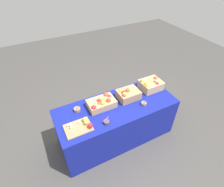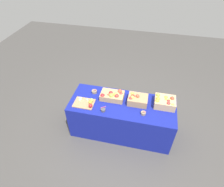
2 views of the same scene
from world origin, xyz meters
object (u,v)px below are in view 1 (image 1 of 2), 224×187
Objects in this scene: cutting_board_front at (81,126)px; sample_bowl_far at (77,109)px; apple_crate_left at (151,84)px; apple_crate_right at (102,103)px; sample_bowl_mid at (107,122)px; apple_crate_middle at (128,94)px; sample_bowl_near at (144,104)px.

sample_bowl_far is (0.06, 0.32, 0.00)m from cutting_board_front.
apple_crate_left is 0.93m from apple_crate_right.
apple_crate_right is (-0.93, -0.02, -0.02)m from apple_crate_left.
apple_crate_left is 3.68× the size of sample_bowl_mid.
sample_bowl_mid is (-1.02, -0.37, -0.06)m from apple_crate_left.
apple_crate_middle reaches higher than cutting_board_front.
apple_crate_right is 0.65m from sample_bowl_near.
apple_crate_right is at bearing 75.62° from sample_bowl_mid.
apple_crate_middle reaches higher than sample_bowl_mid.
apple_crate_left is 0.85× the size of apple_crate_right.
sample_bowl_near is at bearing 6.31° from sample_bowl_mid.
sample_bowl_mid reaches higher than cutting_board_front.
sample_bowl_near is 1.02m from sample_bowl_far.
apple_crate_left reaches higher than sample_bowl_mid.
apple_crate_left reaches higher than cutting_board_front.
sample_bowl_far is at bearing 123.88° from sample_bowl_mid.
apple_crate_middle is 0.82× the size of apple_crate_right.
apple_crate_middle is 0.91m from cutting_board_front.
cutting_board_front is 3.58× the size of sample_bowl_near.
sample_bowl_mid is at bearing -148.62° from apple_crate_middle.
sample_bowl_near is at bearing -1.35° from cutting_board_front.
sample_bowl_mid is at bearing -104.38° from apple_crate_right.
apple_crate_right reaches higher than sample_bowl_mid.
cutting_board_front is at bearing -150.33° from apple_crate_right.
cutting_board_front is (-0.88, -0.23, -0.05)m from apple_crate_middle.
apple_crate_right is 0.38m from sample_bowl_far.
sample_bowl_far is at bearing 160.15° from sample_bowl_near.
apple_crate_left is at bearing -2.54° from sample_bowl_far.
cutting_board_front is at bearing 178.65° from sample_bowl_near.
sample_bowl_far reaches higher than sample_bowl_near.
apple_crate_middle is 0.95× the size of cutting_board_front.
apple_crate_left is at bearing 1.33° from apple_crate_right.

